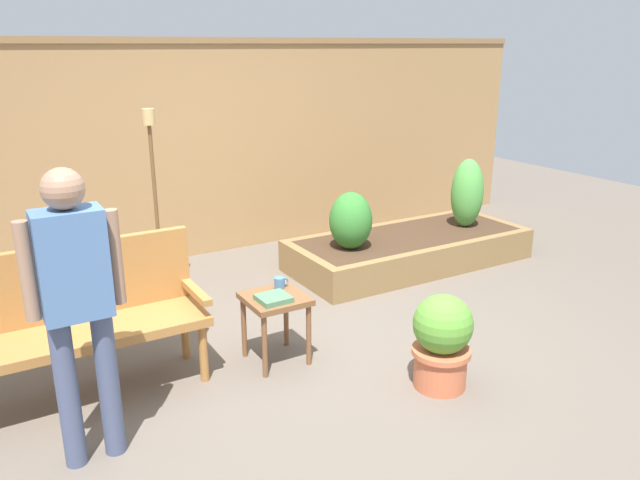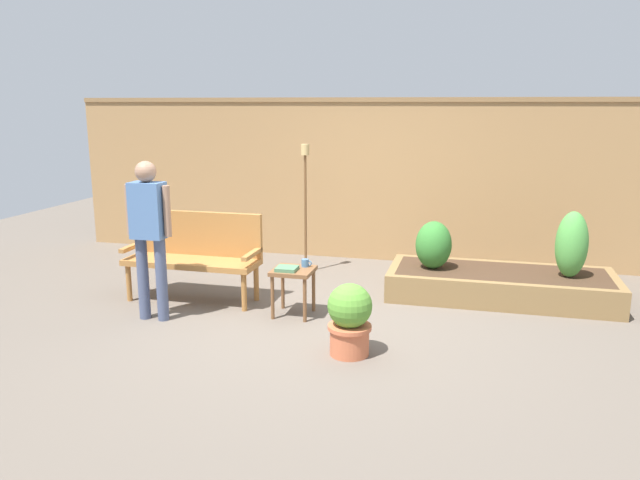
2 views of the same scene
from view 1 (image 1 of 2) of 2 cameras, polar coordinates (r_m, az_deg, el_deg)
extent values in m
plane|color=#60564C|center=(4.41, 0.26, -10.73)|extent=(14.00, 14.00, 0.00)
cube|color=#A37A4C|center=(6.34, -11.99, 7.78)|extent=(8.40, 0.10, 2.10)
cube|color=olive|center=(6.25, -12.65, 17.57)|extent=(8.40, 0.14, 0.06)
cylinder|color=#A87038|center=(4.41, -12.36, -8.25)|extent=(0.06, 0.06, 0.40)
cylinder|color=#A87038|center=(4.10, -10.72, -10.20)|extent=(0.06, 0.06, 0.40)
cube|color=#A87038|center=(4.02, -20.74, -8.04)|extent=(1.44, 0.48, 0.06)
cube|color=#A87038|center=(4.11, -21.69, -3.49)|extent=(1.44, 0.06, 0.48)
cube|color=#A87038|center=(4.12, -11.48, -4.63)|extent=(0.06, 0.48, 0.04)
cylinder|color=brown|center=(4.48, -3.15, -7.13)|extent=(0.04, 0.04, 0.44)
cylinder|color=brown|center=(4.22, -1.05, -8.76)|extent=(0.04, 0.04, 0.44)
cylinder|color=brown|center=(4.35, -7.04, -8.01)|extent=(0.04, 0.04, 0.44)
cylinder|color=brown|center=(4.08, -5.14, -9.77)|extent=(0.04, 0.04, 0.44)
cube|color=brown|center=(4.18, -4.17, -5.43)|extent=(0.40, 0.40, 0.04)
cylinder|color=teal|center=(4.29, -3.76, -3.96)|extent=(0.07, 0.07, 0.08)
torus|color=teal|center=(4.31, -3.26, -3.86)|extent=(0.06, 0.01, 0.06)
cube|color=#4C7A56|center=(4.09, -4.32, -5.39)|extent=(0.21, 0.20, 0.04)
cylinder|color=#C66642|center=(4.09, 11.02, -11.67)|extent=(0.33, 0.33, 0.23)
cylinder|color=#C66642|center=(4.03, 11.13, -10.04)|extent=(0.37, 0.37, 0.04)
sphere|color=#569333|center=(3.95, 11.29, -7.62)|extent=(0.38, 0.38, 0.38)
cube|color=olive|center=(5.86, 11.00, -2.06)|extent=(2.40, 0.09, 0.30)
cube|color=olive|center=(6.53, 5.75, 0.23)|extent=(2.40, 0.09, 0.30)
cube|color=olive|center=(5.57, -1.11, -2.79)|extent=(0.09, 0.82, 0.30)
cube|color=olive|center=(6.95, 15.71, 0.71)|extent=(0.09, 0.82, 0.30)
cube|color=#422D1E|center=(6.19, 8.23, -0.85)|extent=(2.22, 0.82, 0.30)
cylinder|color=brown|center=(5.68, 2.82, -0.46)|extent=(0.04, 0.04, 0.06)
ellipsoid|color=#33752D|center=(5.62, 2.86, 1.81)|extent=(0.39, 0.39, 0.53)
cylinder|color=brown|center=(6.54, 13.24, 1.52)|extent=(0.04, 0.04, 0.06)
ellipsoid|color=#4C9942|center=(6.46, 13.44, 4.24)|extent=(0.33, 0.33, 0.70)
cylinder|color=brown|center=(5.40, -14.87, 2.45)|extent=(0.03, 0.03, 1.47)
cylinder|color=tan|center=(5.25, -15.56, 10.91)|extent=(0.10, 0.10, 0.13)
cylinder|color=#475170|center=(3.47, -18.95, -12.44)|extent=(0.11, 0.11, 0.82)
cylinder|color=#475170|center=(3.45, -22.26, -13.05)|extent=(0.11, 0.11, 0.82)
cube|color=#4C70A3|center=(3.19, -21.90, -2.08)|extent=(0.32, 0.20, 0.54)
cylinder|color=#9E755B|center=(3.22, -18.41, -1.51)|extent=(0.07, 0.07, 0.49)
cylinder|color=#9E755B|center=(3.17, -25.45, -2.66)|extent=(0.07, 0.07, 0.49)
sphere|color=#9E755B|center=(3.09, -22.68, 4.39)|extent=(0.20, 0.20, 0.20)
camera|label=2|loc=(4.05, 91.70, -0.62)|focal=34.46mm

